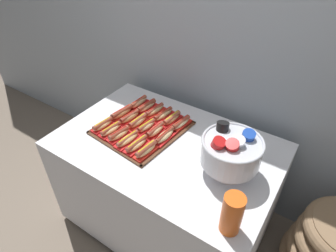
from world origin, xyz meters
name	(u,v)px	position (x,y,z in m)	size (l,w,h in m)	color
ground_plane	(167,219)	(0.00, 0.00, 0.00)	(10.00, 10.00, 0.00)	#7A6B5B
back_wall	(217,31)	(0.00, 0.57, 1.30)	(6.00, 0.10, 2.60)	#9EA8B2
buffet_table	(167,184)	(0.00, 0.00, 0.41)	(1.35, 0.88, 0.78)	silver
serving_tray	(142,128)	(-0.21, 0.04, 0.79)	(0.53, 0.57, 0.01)	#56331E
hot_dog_0	(103,125)	(-0.42, -0.11, 0.82)	(0.08, 0.17, 0.06)	red
hot_dog_1	(111,130)	(-0.34, -0.12, 0.81)	(0.08, 0.17, 0.06)	#B21414
hot_dog_2	(119,135)	(-0.27, -0.13, 0.82)	(0.09, 0.17, 0.06)	red
hot_dog_3	(128,140)	(-0.19, -0.13, 0.81)	(0.08, 0.18, 0.06)	red
hot_dog_4	(137,145)	(-0.12, -0.14, 0.82)	(0.08, 0.18, 0.06)	red
hot_dog_5	(146,150)	(-0.04, -0.15, 0.82)	(0.07, 0.17, 0.06)	red
hot_dog_6	(122,113)	(-0.40, 0.05, 0.82)	(0.08, 0.19, 0.07)	red
hot_dog_7	(130,118)	(-0.33, 0.05, 0.82)	(0.08, 0.18, 0.06)	red
hot_dog_8	(138,122)	(-0.25, 0.04, 0.82)	(0.07, 0.17, 0.06)	red
hot_dog_9	(146,127)	(-0.18, 0.03, 0.81)	(0.08, 0.16, 0.06)	#B21414
hot_dog_10	(155,131)	(-0.10, 0.02, 0.82)	(0.07, 0.16, 0.06)	#B21414
hot_dog_11	(165,136)	(-0.03, 0.02, 0.81)	(0.08, 0.18, 0.06)	red
hot_dog_12	(139,103)	(-0.38, 0.22, 0.82)	(0.07, 0.17, 0.06)	#B21414
hot_dog_13	(147,107)	(-0.31, 0.21, 0.82)	(0.09, 0.19, 0.06)	red
hot_dog_14	(155,111)	(-0.23, 0.20, 0.82)	(0.08, 0.18, 0.06)	red
hot_dog_15	(163,115)	(-0.16, 0.20, 0.81)	(0.09, 0.19, 0.06)	red
hot_dog_16	(172,119)	(-0.09, 0.19, 0.82)	(0.07, 0.18, 0.06)	red
hot_dog_17	(181,123)	(-0.01, 0.18, 0.81)	(0.08, 0.18, 0.06)	red
punch_bowl	(231,151)	(0.41, -0.01, 0.94)	(0.32, 0.32, 0.28)	silver
cup_stack	(232,214)	(0.55, -0.32, 0.89)	(0.09, 0.09, 0.21)	#EA5B19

